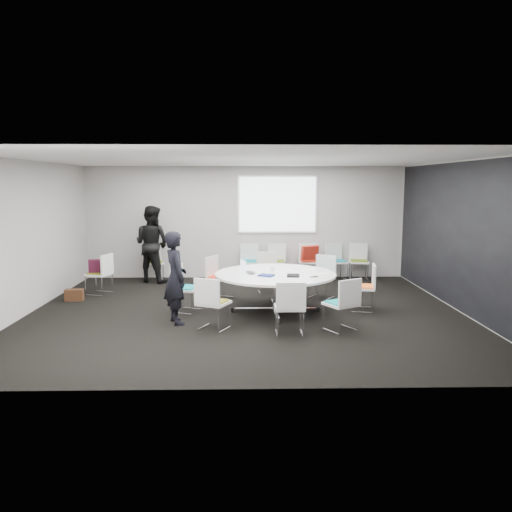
{
  "coord_description": "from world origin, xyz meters",
  "views": [
    {
      "loc": [
        -0.0,
        -9.04,
        2.39
      ],
      "look_at": [
        0.2,
        0.4,
        1.0
      ],
      "focal_mm": 35.0,
      "sensor_mm": 36.0,
      "label": 1
    }
  ],
  "objects_px": {
    "chair_back_e": "(359,268)",
    "cup": "(272,268)",
    "person_back": "(152,244)",
    "brown_bag": "(74,295)",
    "chair_back_b": "(276,269)",
    "laptop": "(253,272)",
    "chair_ring_a": "(363,296)",
    "chair_ring_f": "(213,313)",
    "conference_table": "(275,283)",
    "chair_back_d": "(336,268)",
    "maroon_bag": "(98,266)",
    "chair_ring_b": "(322,285)",
    "chair_ring_e": "(186,297)",
    "chair_ring_h": "(341,314)",
    "chair_ring_g": "(290,318)",
    "chair_back_a": "(250,269)",
    "person_main": "(176,278)",
    "chair_person_back": "(154,269)",
    "chair_back_c": "(308,268)",
    "chair_ring_c": "(268,280)",
    "chair_ring_d": "(220,286)"
  },
  "relations": [
    {
      "from": "chair_ring_h",
      "to": "chair_ring_f",
      "type": "bearing_deg",
      "value": 146.42
    },
    {
      "from": "person_back",
      "to": "maroon_bag",
      "type": "height_order",
      "value": "person_back"
    },
    {
      "from": "chair_person_back",
      "to": "brown_bag",
      "type": "relative_size",
      "value": 2.44
    },
    {
      "from": "maroon_bag",
      "to": "chair_ring_b",
      "type": "bearing_deg",
      "value": -5.33
    },
    {
      "from": "chair_ring_e",
      "to": "cup",
      "type": "bearing_deg",
      "value": 119.33
    },
    {
      "from": "chair_ring_b",
      "to": "chair_ring_h",
      "type": "relative_size",
      "value": 1.0
    },
    {
      "from": "chair_ring_a",
      "to": "chair_ring_c",
      "type": "bearing_deg",
      "value": 56.46
    },
    {
      "from": "chair_ring_f",
      "to": "chair_back_b",
      "type": "distance_m",
      "value": 4.44
    },
    {
      "from": "chair_ring_a",
      "to": "chair_ring_f",
      "type": "distance_m",
      "value": 2.97
    },
    {
      "from": "chair_back_b",
      "to": "laptop",
      "type": "bearing_deg",
      "value": 90.4
    },
    {
      "from": "chair_ring_a",
      "to": "chair_ring_c",
      "type": "distance_m",
      "value": 2.34
    },
    {
      "from": "chair_ring_c",
      "to": "chair_ring_h",
      "type": "height_order",
      "value": "same"
    },
    {
      "from": "chair_ring_e",
      "to": "cup",
      "type": "distance_m",
      "value": 1.7
    },
    {
      "from": "chair_back_e",
      "to": "person_main",
      "type": "bearing_deg",
      "value": 49.49
    },
    {
      "from": "conference_table",
      "to": "chair_ring_e",
      "type": "bearing_deg",
      "value": 179.2
    },
    {
      "from": "chair_ring_a",
      "to": "chair_ring_h",
      "type": "height_order",
      "value": "same"
    },
    {
      "from": "chair_ring_c",
      "to": "chair_ring_f",
      "type": "xyz_separation_m",
      "value": [
        -1.03,
        -2.78,
        0.0
      ]
    },
    {
      "from": "chair_back_c",
      "to": "chair_ring_f",
      "type": "bearing_deg",
      "value": 64.49
    },
    {
      "from": "conference_table",
      "to": "chair_back_e",
      "type": "distance_m",
      "value": 3.87
    },
    {
      "from": "laptop",
      "to": "chair_back_d",
      "type": "bearing_deg",
      "value": -50.54
    },
    {
      "from": "chair_ring_e",
      "to": "person_back",
      "type": "height_order",
      "value": "person_back"
    },
    {
      "from": "chair_ring_f",
      "to": "maroon_bag",
      "type": "relative_size",
      "value": 2.2
    },
    {
      "from": "brown_bag",
      "to": "chair_ring_g",
      "type": "bearing_deg",
      "value": -29.64
    },
    {
      "from": "chair_back_d",
      "to": "conference_table",
      "type": "bearing_deg",
      "value": 46.88
    },
    {
      "from": "chair_ring_a",
      "to": "chair_ring_g",
      "type": "distance_m",
      "value": 2.12
    },
    {
      "from": "chair_ring_a",
      "to": "laptop",
      "type": "bearing_deg",
      "value": 100.41
    },
    {
      "from": "conference_table",
      "to": "chair_back_d",
      "type": "bearing_deg",
      "value": 61.26
    },
    {
      "from": "laptop",
      "to": "chair_ring_e",
      "type": "bearing_deg",
      "value": 73.87
    },
    {
      "from": "chair_ring_f",
      "to": "chair_ring_c",
      "type": "bearing_deg",
      "value": 95.67
    },
    {
      "from": "chair_ring_g",
      "to": "cup",
      "type": "height_order",
      "value": "chair_ring_g"
    },
    {
      "from": "chair_back_a",
      "to": "person_main",
      "type": "relative_size",
      "value": 0.56
    },
    {
      "from": "chair_back_c",
      "to": "maroon_bag",
      "type": "height_order",
      "value": "chair_back_c"
    },
    {
      "from": "chair_back_e",
      "to": "chair_back_a",
      "type": "bearing_deg",
      "value": 5.64
    },
    {
      "from": "chair_ring_e",
      "to": "chair_back_b",
      "type": "relative_size",
      "value": 1.0
    },
    {
      "from": "chair_back_c",
      "to": "chair_ring_a",
      "type": "bearing_deg",
      "value": 102.4
    },
    {
      "from": "conference_table",
      "to": "chair_ring_f",
      "type": "distance_m",
      "value": 1.59
    },
    {
      "from": "chair_back_c",
      "to": "laptop",
      "type": "distance_m",
      "value": 3.45
    },
    {
      "from": "chair_ring_d",
      "to": "chair_back_c",
      "type": "relative_size",
      "value": 1.0
    },
    {
      "from": "chair_back_e",
      "to": "cup",
      "type": "height_order",
      "value": "chair_back_e"
    },
    {
      "from": "chair_back_a",
      "to": "laptop",
      "type": "relative_size",
      "value": 2.95
    },
    {
      "from": "chair_person_back",
      "to": "laptop",
      "type": "xyz_separation_m",
      "value": [
        2.4,
        -3.06,
        0.47
      ]
    },
    {
      "from": "chair_back_c",
      "to": "chair_ring_b",
      "type": "bearing_deg",
      "value": 91.46
    },
    {
      "from": "chair_ring_g",
      "to": "chair_back_a",
      "type": "height_order",
      "value": "same"
    },
    {
      "from": "person_back",
      "to": "brown_bag",
      "type": "height_order",
      "value": "person_back"
    },
    {
      "from": "conference_table",
      "to": "chair_back_d",
      "type": "xyz_separation_m",
      "value": [
        1.71,
        3.13,
        -0.27
      ]
    },
    {
      "from": "chair_back_b",
      "to": "maroon_bag",
      "type": "distance_m",
      "value": 4.23
    },
    {
      "from": "chair_ring_d",
      "to": "brown_bag",
      "type": "distance_m",
      "value": 2.97
    },
    {
      "from": "chair_ring_e",
      "to": "laptop",
      "type": "xyz_separation_m",
      "value": [
        1.24,
        -0.0,
        0.47
      ]
    },
    {
      "from": "laptop",
      "to": "brown_bag",
      "type": "bearing_deg",
      "value": 59.68
    },
    {
      "from": "chair_ring_a",
      "to": "chair_ring_f",
      "type": "relative_size",
      "value": 1.0
    }
  ]
}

